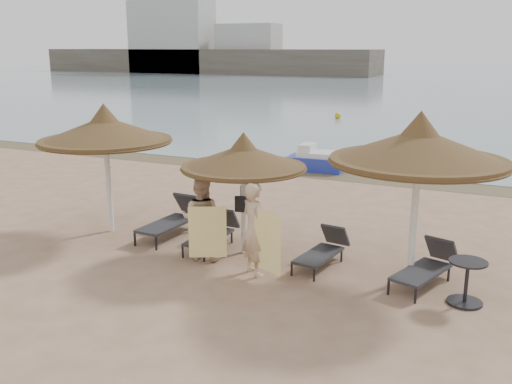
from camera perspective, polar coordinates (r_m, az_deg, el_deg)
ground at (r=11.68m, az=-2.86°, el=-7.80°), size 160.00×160.00×0.00m
sea at (r=89.84m, az=21.76°, el=10.53°), size 200.00×140.00×0.03m
wet_sand_strip at (r=20.13m, az=9.55°, el=1.51°), size 200.00×1.60×0.01m
far_shore at (r=92.47m, az=5.75°, el=13.33°), size 150.00×54.80×12.00m
palapa_left at (r=13.95m, az=-14.86°, el=5.97°), size 3.15×3.15×3.12m
palapa_center at (r=12.06m, az=-1.25°, el=3.47°), size 2.69×2.69×2.67m
palapa_right at (r=10.88m, az=15.99°, el=4.34°), size 3.31×3.31×3.28m
lounger_far_left at (r=13.82m, az=-8.25°, el=-2.63°), size 0.78×2.04×0.90m
lounger_near_left at (r=12.93m, az=-4.22°, el=-3.97°), size 0.58×1.74×0.77m
lounger_near_right at (r=11.92m, az=6.78°, el=-5.71°), size 0.79×1.72×0.74m
lounger_far_right at (r=11.41m, az=16.76°, el=-7.05°), size 1.11×1.88×0.80m
side_table at (r=10.75m, az=20.28°, el=-8.59°), size 0.66×0.66×0.80m
person_left at (r=12.00m, az=-5.54°, el=-1.99°), size 1.07×0.81×2.08m
person_right at (r=11.11m, az=-0.20°, el=-2.96°), size 1.20×1.11×2.20m
towel_left at (r=11.63m, az=-4.87°, el=-4.03°), size 0.70×0.37×1.08m
towel_right at (r=10.84m, az=0.93°, el=-4.92°), size 0.79×0.36×1.19m
bag_patterned at (r=12.41m, az=-0.87°, el=-0.27°), size 0.32×0.19×0.39m
bag_dark at (r=12.15m, az=-1.56°, el=-1.22°), size 0.25×0.12×0.34m
pedal_boat at (r=21.03m, az=6.00°, el=3.15°), size 2.09×1.30×0.95m
buoy_left at (r=36.44m, az=8.18°, el=7.57°), size 0.40×0.40×0.40m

